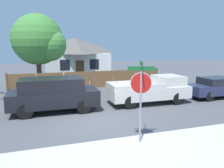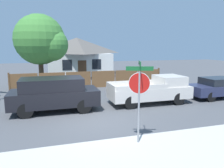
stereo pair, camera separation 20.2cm
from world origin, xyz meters
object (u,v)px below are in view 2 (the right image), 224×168
Objects in this scene: oak_tree at (42,41)px; red_suv at (54,93)px; orange_pickup at (152,90)px; stop_sign at (139,89)px; parked_sedan at (220,87)px; house at (77,56)px.

oak_tree is 1.31× the size of red_suv.
orange_pickup is 1.67× the size of stop_sign.
oak_tree is 7.85m from red_suv.
red_suv is (0.56, -7.26, -2.94)m from oak_tree.
stop_sign is (-8.18, -4.95, 1.29)m from parked_sedan.
house is 1.78× the size of parked_sedan.
parked_sedan is (5.08, 0.00, -0.11)m from orange_pickup.
stop_sign is at bearing -121.67° from orange_pickup.
oak_tree is 13.98m from parked_sedan.
oak_tree is at bearing 148.15° from parked_sedan.
oak_tree is 10.18m from orange_pickup.
orange_pickup is (2.50, -15.18, -1.52)m from house.
parked_sedan is (7.59, -15.18, -1.63)m from house.
oak_tree reaches higher than stop_sign.
parked_sedan is (10.95, 0.00, -0.27)m from red_suv.
oak_tree reaches higher than parked_sedan.
house is 2.71× the size of stop_sign.
red_suv is 1.02× the size of parked_sedan.
parked_sedan is at bearing 0.42° from orange_pickup.
stop_sign is at bearing -148.42° from parked_sedan.
parked_sedan is at bearing 50.63° from stop_sign.
oak_tree is at bearing 94.78° from red_suv.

